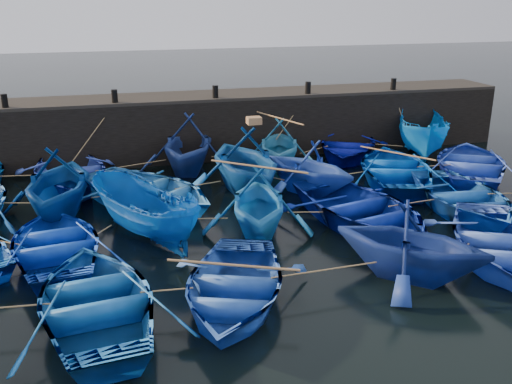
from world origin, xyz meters
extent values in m
plane|color=black|center=(0.00, 0.00, 0.00)|extent=(120.00, 120.00, 0.00)
cube|color=black|center=(0.00, 10.50, 1.25)|extent=(26.00, 2.50, 2.50)
cube|color=black|center=(0.00, 10.50, 2.56)|extent=(26.00, 2.50, 0.12)
cylinder|color=black|center=(-8.00, 9.60, 2.87)|extent=(0.24, 0.24, 0.50)
cylinder|color=black|center=(-4.00, 9.60, 2.87)|extent=(0.24, 0.24, 0.50)
cylinder|color=black|center=(0.00, 9.60, 2.87)|extent=(0.24, 0.24, 0.50)
cylinder|color=black|center=(4.00, 9.60, 2.87)|extent=(0.24, 0.24, 0.50)
cylinder|color=black|center=(8.00, 9.60, 2.87)|extent=(0.24, 0.24, 0.50)
imported|color=blue|center=(-5.84, 7.35, 0.55)|extent=(4.51, 5.81, 1.11)
imported|color=navy|center=(-1.40, 8.17, 1.15)|extent=(4.94, 5.33, 2.31)
imported|color=#2E82C9|center=(2.15, 7.71, 1.01)|extent=(4.29, 4.64, 2.01)
imported|color=#000671|center=(5.46, 8.51, 0.51)|extent=(5.49, 6.04, 1.03)
imported|color=blue|center=(8.52, 7.65, 1.00)|extent=(3.96, 5.50, 2.00)
imported|color=navy|center=(-5.97, 4.42, 1.16)|extent=(4.46, 4.97, 2.33)
imported|color=blue|center=(-3.30, 4.60, 0.57)|extent=(6.44, 6.74, 1.14)
imported|color=navy|center=(0.12, 5.02, 1.24)|extent=(4.53, 5.11, 2.48)
imported|color=#1F44B2|center=(2.27, 4.55, 0.98)|extent=(4.69, 4.86, 1.97)
imported|color=#003BA6|center=(5.76, 4.81, 0.56)|extent=(5.33, 6.29, 1.11)
imported|color=blue|center=(8.91, 4.72, 0.56)|extent=(6.07, 6.59, 1.11)
imported|color=#0A35C3|center=(-5.93, 1.23, 0.49)|extent=(3.93, 5.10, 0.98)
imported|color=#044494|center=(-3.62, 1.95, 0.84)|extent=(3.64, 4.53, 1.67)
imported|color=blue|center=(-0.36, 1.62, 1.00)|extent=(4.14, 4.51, 2.00)
imported|color=navy|center=(2.76, 1.30, 0.57)|extent=(5.07, 6.24, 1.14)
imported|color=#154FAD|center=(6.40, 1.51, 0.52)|extent=(4.11, 5.39, 1.05)
imported|color=#0E4D96|center=(-4.92, -2.09, 0.52)|extent=(4.15, 5.42, 1.05)
imported|color=#204AAC|center=(-1.98, -2.19, 0.48)|extent=(4.74, 5.50, 0.96)
imported|color=navy|center=(2.48, -2.08, 0.99)|extent=(4.99, 4.96, 1.99)
imported|color=blue|center=(5.27, -1.73, 0.53)|extent=(5.44, 6.14, 1.05)
cube|color=#9B6E43|center=(0.42, 5.02, 2.60)|extent=(0.47, 0.39, 0.24)
cylinder|color=tan|center=(-7.56, 7.48, 0.55)|extent=(1.65, 0.30, 0.04)
cylinder|color=tan|center=(-3.62, 7.76, 0.55)|extent=(2.65, 0.85, 0.04)
cylinder|color=tan|center=(0.38, 7.94, 0.55)|extent=(1.75, 0.49, 0.04)
cylinder|color=tan|center=(3.80, 8.11, 0.55)|extent=(1.53, 0.83, 0.04)
cylinder|color=tan|center=(6.99, 8.08, 0.55)|extent=(1.28, 0.89, 0.04)
cylinder|color=tan|center=(-7.38, 4.56, 0.55)|extent=(1.04, 0.30, 0.04)
cylinder|color=tan|center=(-4.63, 4.51, 0.55)|extent=(0.88, 0.21, 0.04)
cylinder|color=tan|center=(-1.59, 4.81, 0.55)|extent=(1.63, 0.46, 0.04)
cylinder|color=tan|center=(1.20, 4.79, 0.55)|extent=(0.38, 0.49, 0.04)
cylinder|color=tan|center=(4.02, 4.68, 0.55)|extent=(1.69, 0.29, 0.04)
cylinder|color=tan|center=(7.33, 4.77, 0.55)|extent=(1.35, 0.12, 0.04)
cylinder|color=tan|center=(-7.16, 1.46, 0.55)|extent=(0.68, 0.49, 0.04)
cylinder|color=tan|center=(-4.77, 1.59, 0.55)|extent=(0.54, 0.74, 0.04)
cylinder|color=tan|center=(-1.99, 1.78, 0.55)|extent=(1.46, 0.36, 0.04)
cylinder|color=tan|center=(1.20, 1.46, 0.55)|extent=(1.33, 0.35, 0.04)
cylinder|color=tan|center=(4.58, 1.40, 0.55)|extent=(1.84, 0.24, 0.04)
cylinder|color=tan|center=(7.96, 1.38, 0.55)|extent=(1.33, 0.29, 0.04)
cylinder|color=tan|center=(-6.82, -1.99, 0.55)|extent=(2.01, 0.24, 0.04)
cylinder|color=tan|center=(-3.45, -2.14, 0.55)|extent=(1.14, 0.13, 0.04)
cylinder|color=tan|center=(0.25, -2.13, 0.55)|extent=(2.66, 0.15, 0.04)
cylinder|color=tan|center=(3.88, -1.90, 0.55)|extent=(1.00, 0.38, 0.04)
cylinder|color=tan|center=(-4.92, 9.03, 1.58)|extent=(1.88, 0.99, 2.10)
cylinder|color=tan|center=(-0.70, 9.44, 1.58)|extent=(1.43, 0.17, 2.09)
cylinder|color=tan|center=(3.07, 9.21, 1.58)|extent=(1.89, 0.63, 2.09)
cylinder|color=tan|center=(4.73, 9.60, 1.58)|extent=(1.49, 0.25, 2.09)
cylinder|color=tan|center=(8.26, 9.18, 1.58)|extent=(0.57, 0.69, 2.08)
cylinder|color=#99724C|center=(2.15, 7.71, 2.04)|extent=(1.08, 2.84, 0.06)
cylinder|color=#99724C|center=(5.76, 4.81, 1.14)|extent=(1.77, 2.49, 0.06)
cylinder|color=#99724C|center=(-0.36, 1.62, 2.03)|extent=(2.34, 1.97, 0.06)
cylinder|color=#99724C|center=(-1.98, -2.19, 0.99)|extent=(2.74, 1.32, 0.06)
camera|label=1|loc=(-4.41, -13.27, 6.66)|focal=40.00mm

